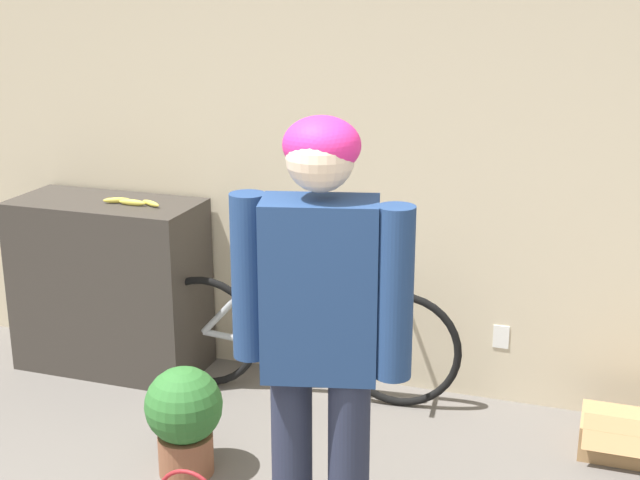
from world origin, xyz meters
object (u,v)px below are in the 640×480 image
object	(u,v)px
banana	(132,202)
potted_plant	(184,416)
bicycle	(299,335)
person	(320,321)

from	to	relation	value
banana	potted_plant	xyz separation A→B (m)	(0.71, -0.86, -0.69)
bicycle	banana	distance (m)	1.12
banana	potted_plant	size ratio (longest dim) A/B	0.69
potted_plant	banana	bearing A→B (deg)	129.52
potted_plant	bicycle	bearing A→B (deg)	75.91
bicycle	potted_plant	distance (m)	0.89
person	potted_plant	bearing A→B (deg)	134.23
bicycle	potted_plant	bearing A→B (deg)	-109.80
bicycle	potted_plant	world-z (taller)	bicycle
banana	potted_plant	bearing A→B (deg)	-50.48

